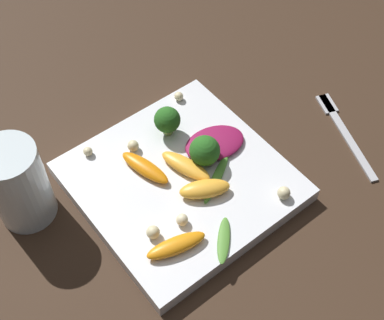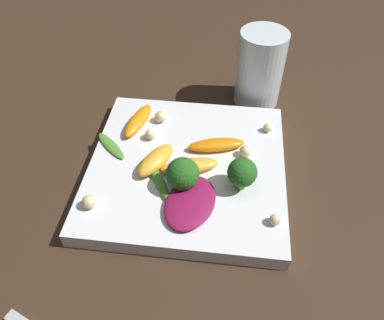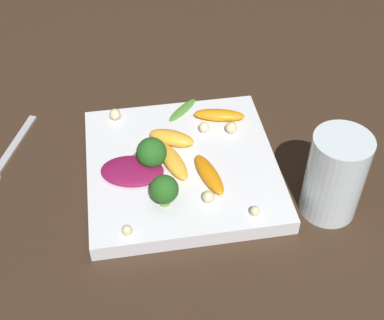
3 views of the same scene
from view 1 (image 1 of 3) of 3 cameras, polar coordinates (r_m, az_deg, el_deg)
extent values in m
plane|color=#382619|center=(0.72, -1.18, -2.81)|extent=(2.40, 2.40, 0.00)
cube|color=white|center=(0.71, -1.19, -2.29)|extent=(0.26, 0.26, 0.02)
cylinder|color=silver|center=(0.68, -18.08, -2.48)|extent=(0.07, 0.07, 0.12)
cube|color=#B2B2B7|center=(0.80, 16.19, 2.58)|extent=(0.16, 0.07, 0.01)
cube|color=#B2B2B7|center=(0.83, 14.21, 5.89)|extent=(0.04, 0.03, 0.01)
ellipsoid|color=maroon|center=(0.72, 2.43, 1.82)|extent=(0.08, 0.09, 0.01)
ellipsoid|color=#FCAD33|center=(0.68, 1.37, -3.11)|extent=(0.05, 0.07, 0.02)
ellipsoid|color=#FCAD33|center=(0.70, -0.69, -0.64)|extent=(0.08, 0.04, 0.02)
ellipsoid|color=orange|center=(0.70, -5.04, -0.81)|extent=(0.08, 0.04, 0.01)
ellipsoid|color=orange|center=(0.64, -1.70, -9.09)|extent=(0.04, 0.08, 0.02)
cylinder|color=#7A9E51|center=(0.74, -2.61, 3.38)|extent=(0.01, 0.01, 0.02)
sphere|color=#26601E|center=(0.72, -2.66, 4.31)|extent=(0.04, 0.04, 0.04)
cylinder|color=#84AD5B|center=(0.71, 1.47, 0.02)|extent=(0.01, 0.01, 0.01)
sphere|color=#26601E|center=(0.69, 1.50, 0.88)|extent=(0.04, 0.04, 0.04)
ellipsoid|color=#47842D|center=(0.69, 2.64, -1.92)|extent=(0.05, 0.08, 0.01)
ellipsoid|color=#518E33|center=(0.65, 3.40, -8.53)|extent=(0.06, 0.06, 0.00)
sphere|color=beige|center=(0.73, -11.05, 0.89)|extent=(0.01, 0.01, 0.01)
sphere|color=beige|center=(0.78, -1.42, 6.80)|extent=(0.01, 0.01, 0.01)
sphere|color=beige|center=(0.65, -1.07, -6.39)|extent=(0.02, 0.02, 0.02)
sphere|color=beige|center=(0.72, -6.31, 1.52)|extent=(0.02, 0.02, 0.02)
sphere|color=beige|center=(0.68, 9.77, -3.48)|extent=(0.02, 0.02, 0.02)
sphere|color=beige|center=(0.65, -4.18, -7.69)|extent=(0.02, 0.02, 0.02)
camera|label=2|loc=(0.71, 21.46, 33.11)|focal=35.00mm
camera|label=3|loc=(0.89, -26.43, 45.73)|focal=50.00mm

